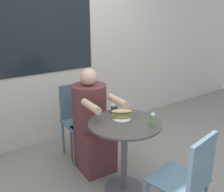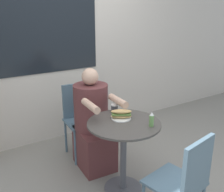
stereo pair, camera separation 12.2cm
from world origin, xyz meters
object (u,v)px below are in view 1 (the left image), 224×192
at_px(cafe_table, 124,141).
at_px(drink_cup, 114,108).
at_px(condiment_bottle, 153,119).
at_px(empty_chair_across, 189,177).
at_px(sandwich_on_plate, 122,114).
at_px(diner_chair, 77,114).
at_px(seated_diner, 92,127).

relative_size(cafe_table, drink_cup, 8.59).
distance_m(cafe_table, condiment_bottle, 0.36).
bearing_deg(empty_chair_across, sandwich_on_plate, 82.79).
bearing_deg(cafe_table, drink_cup, 75.86).
distance_m(sandwich_on_plate, drink_cup, 0.17).
height_order(diner_chair, condiment_bottle, diner_chair).
xyz_separation_m(seated_diner, condiment_bottle, (0.19, -0.73, 0.31)).
height_order(cafe_table, condiment_bottle, condiment_bottle).
distance_m(diner_chair, seated_diner, 0.35).
relative_size(empty_chair_across, sandwich_on_plate, 4.22).
relative_size(seated_diner, condiment_bottle, 8.44).
distance_m(cafe_table, sandwich_on_plate, 0.25).
bearing_deg(cafe_table, sandwich_on_plate, 71.43).
relative_size(diner_chair, seated_diner, 0.77).
bearing_deg(drink_cup, diner_chair, 98.13).
xyz_separation_m(diner_chair, drink_cup, (0.09, -0.63, 0.25)).
relative_size(empty_chair_across, drink_cup, 10.29).
height_order(cafe_table, empty_chair_across, empty_chair_across).
relative_size(cafe_table, empty_chair_across, 0.84).
relative_size(drink_cup, condiment_bottle, 0.63).
height_order(seated_diner, condiment_bottle, seated_diner).
height_order(drink_cup, condiment_bottle, condiment_bottle).
xyz_separation_m(cafe_table, seated_diner, (-0.04, 0.54, -0.04)).
relative_size(cafe_table, diner_chair, 0.84).
height_order(sandwich_on_plate, drink_cup, sandwich_on_plate).
xyz_separation_m(diner_chair, sandwich_on_plate, (0.05, -0.80, 0.25)).
bearing_deg(condiment_bottle, empty_chair_across, -100.65).
distance_m(diner_chair, drink_cup, 0.69).
bearing_deg(sandwich_on_plate, cafe_table, -108.57).
bearing_deg(condiment_bottle, sandwich_on_plate, 114.56).
xyz_separation_m(empty_chair_across, condiment_bottle, (0.10, 0.51, 0.27)).
height_order(diner_chair, seated_diner, seated_diner).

